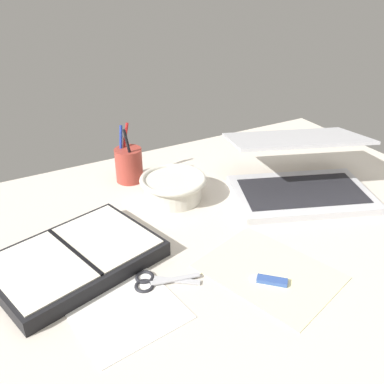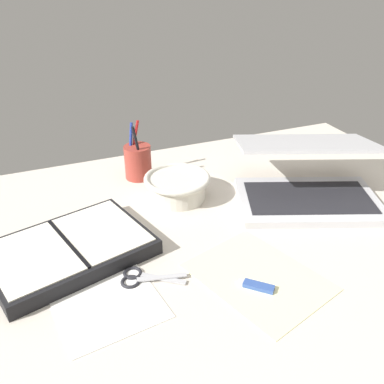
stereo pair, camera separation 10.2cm
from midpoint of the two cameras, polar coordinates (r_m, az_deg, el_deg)
The scene contains 9 objects.
desk_top at distance 101.66cm, azimuth 6.10°, elevation -5.75°, with size 140.00×100.00×2.00cm, color beige.
laptop at distance 116.74cm, azimuth 17.56°, elevation 1.47°, with size 45.00×42.89×15.83cm.
bowl at distance 112.08cm, azimuth 0.62°, elevation 0.77°, with size 17.47×17.47×6.38cm.
pen_cup at distance 122.55cm, azimuth -4.89°, elevation 4.05°, with size 7.65×7.65×16.35cm.
planner at distance 94.18cm, azimuth -13.11°, elevation -7.58°, with size 37.64×30.56×3.76cm.
scissors at distance 87.14cm, azimuth -3.67°, elevation -11.44°, with size 13.05×9.24×0.80cm.
paper_sheet_front at distance 89.36cm, azimuth 12.15°, elevation -11.17°, with size 19.90×26.14×0.16cm, color #F4EFB2.
paper_sheet_beside_planner at distance 84.24cm, azimuth -8.28°, elevation -13.71°, with size 18.77×23.13×0.16cm, color white.
usb_drive at distance 86.65cm, azimuth 12.16°, elevation -12.32°, with size 6.29×6.15×1.00cm.
Camera 2 is at (-36.81, -74.57, 59.17)cm, focal length 40.00 mm.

